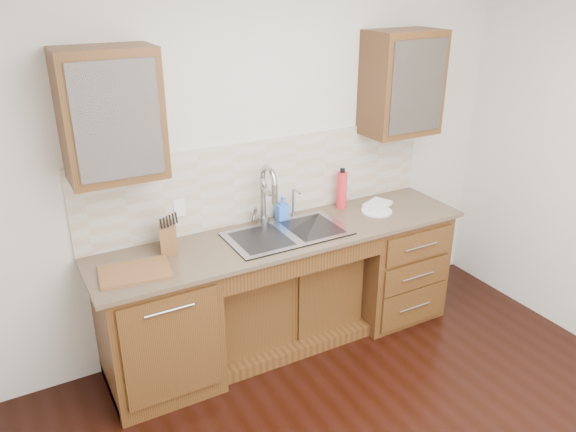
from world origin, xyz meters
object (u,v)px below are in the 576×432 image
soap_bottle (282,208)px  cutting_board (135,272)px  knife_block (169,238)px  plate (377,211)px  water_bottle (342,190)px

soap_bottle → cutting_board: bearing=-165.1°
knife_block → cutting_board: bearing=-128.2°
plate → water_bottle: bearing=131.3°
plate → cutting_board: cutting_board is taller
water_bottle → knife_block: (-1.39, -0.08, -0.05)m
water_bottle → knife_block: 1.39m
plate → knife_block: bearing=175.3°
soap_bottle → cutting_board: soap_bottle is taller
plate → cutting_board: size_ratio=0.56×
knife_block → soap_bottle: bearing=22.3°
soap_bottle → plate: soap_bottle is taller
water_bottle → plate: (0.18, -0.21, -0.14)m
knife_block → cutting_board: (-0.28, -0.19, -0.08)m
plate → knife_block: (-1.57, 0.13, 0.09)m
plate → cutting_board: 1.85m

